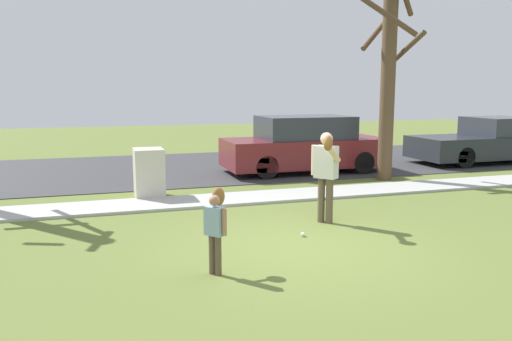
{
  "coord_description": "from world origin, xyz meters",
  "views": [
    {
      "loc": [
        -3.0,
        -7.17,
        2.44
      ],
      "look_at": [
        -0.26,
        1.44,
        1.0
      ],
      "focal_mm": 36.28,
      "sensor_mm": 36.0,
      "label": 1
    }
  ],
  "objects_px": {
    "baseball": "(303,234)",
    "street_tree_near": "(388,75)",
    "person_child": "(216,221)",
    "utility_cabinet": "(149,173)",
    "parked_pickup_dark": "(490,142)",
    "parked_suv_maroon": "(304,145)",
    "person_adult": "(326,168)"
  },
  "relations": [
    {
      "from": "utility_cabinet",
      "to": "parked_pickup_dark",
      "type": "relative_size",
      "value": 0.21
    },
    {
      "from": "street_tree_near",
      "to": "parked_suv_maroon",
      "type": "height_order",
      "value": "street_tree_near"
    },
    {
      "from": "street_tree_near",
      "to": "parked_pickup_dark",
      "type": "distance_m",
      "value": 5.82
    },
    {
      "from": "person_adult",
      "to": "utility_cabinet",
      "type": "distance_m",
      "value": 4.33
    },
    {
      "from": "utility_cabinet",
      "to": "street_tree_near",
      "type": "distance_m",
      "value": 6.67
    },
    {
      "from": "baseball",
      "to": "parked_suv_maroon",
      "type": "bearing_deg",
      "value": 66.96
    },
    {
      "from": "person_child",
      "to": "utility_cabinet",
      "type": "height_order",
      "value": "person_child"
    },
    {
      "from": "parked_suv_maroon",
      "to": "parked_pickup_dark",
      "type": "height_order",
      "value": "parked_suv_maroon"
    },
    {
      "from": "utility_cabinet",
      "to": "parked_pickup_dark",
      "type": "xyz_separation_m",
      "value": [
        11.38,
        2.25,
        0.12
      ]
    },
    {
      "from": "person_child",
      "to": "street_tree_near",
      "type": "distance_m",
      "value": 8.39
    },
    {
      "from": "utility_cabinet",
      "to": "parked_suv_maroon",
      "type": "xyz_separation_m",
      "value": [
        4.72,
        2.23,
        0.24
      ]
    },
    {
      "from": "street_tree_near",
      "to": "utility_cabinet",
      "type": "bearing_deg",
      "value": -176.5
    },
    {
      "from": "parked_pickup_dark",
      "to": "person_adult",
      "type": "bearing_deg",
      "value": 32.75
    },
    {
      "from": "person_adult",
      "to": "street_tree_near",
      "type": "bearing_deg",
      "value": -171.91
    },
    {
      "from": "person_child",
      "to": "baseball",
      "type": "relative_size",
      "value": 15.03
    },
    {
      "from": "baseball",
      "to": "utility_cabinet",
      "type": "height_order",
      "value": "utility_cabinet"
    },
    {
      "from": "street_tree_near",
      "to": "parked_pickup_dark",
      "type": "xyz_separation_m",
      "value": [
        5.1,
        1.86,
        -2.1
      ]
    },
    {
      "from": "person_adult",
      "to": "utility_cabinet",
      "type": "relative_size",
      "value": 1.5
    },
    {
      "from": "person_adult",
      "to": "parked_suv_maroon",
      "type": "relative_size",
      "value": 0.35
    },
    {
      "from": "person_child",
      "to": "parked_suv_maroon",
      "type": "bearing_deg",
      "value": 20.92
    },
    {
      "from": "baseball",
      "to": "street_tree_near",
      "type": "xyz_separation_m",
      "value": [
        4.19,
        4.33,
        2.74
      ]
    },
    {
      "from": "baseball",
      "to": "parked_pickup_dark",
      "type": "xyz_separation_m",
      "value": [
        9.28,
        6.2,
        0.64
      ]
    },
    {
      "from": "utility_cabinet",
      "to": "parked_pickup_dark",
      "type": "height_order",
      "value": "parked_pickup_dark"
    },
    {
      "from": "person_adult",
      "to": "person_child",
      "type": "bearing_deg",
      "value": -0.98
    },
    {
      "from": "baseball",
      "to": "street_tree_near",
      "type": "height_order",
      "value": "street_tree_near"
    },
    {
      "from": "utility_cabinet",
      "to": "person_child",
      "type": "bearing_deg",
      "value": -86.36
    },
    {
      "from": "parked_suv_maroon",
      "to": "parked_pickup_dark",
      "type": "distance_m",
      "value": 6.66
    },
    {
      "from": "utility_cabinet",
      "to": "street_tree_near",
      "type": "bearing_deg",
      "value": 3.5
    },
    {
      "from": "utility_cabinet",
      "to": "parked_suv_maroon",
      "type": "relative_size",
      "value": 0.24
    },
    {
      "from": "utility_cabinet",
      "to": "baseball",
      "type": "bearing_deg",
      "value": -62.1
    },
    {
      "from": "baseball",
      "to": "utility_cabinet",
      "type": "relative_size",
      "value": 0.07
    },
    {
      "from": "person_child",
      "to": "parked_pickup_dark",
      "type": "height_order",
      "value": "parked_pickup_dark"
    }
  ]
}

